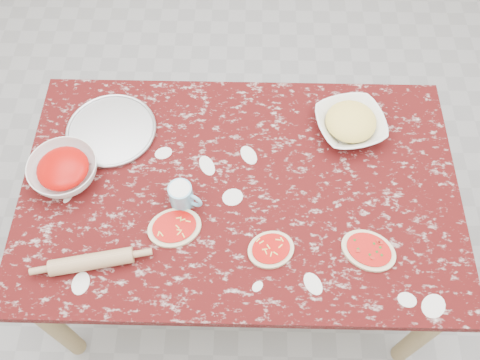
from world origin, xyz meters
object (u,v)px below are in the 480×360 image
(flour_mug, at_px, (182,195))
(pizza_tray, at_px, (111,131))
(worktable, at_px, (240,198))
(sauce_bowl, at_px, (64,171))
(rolling_pin, at_px, (91,262))
(cheese_bowl, at_px, (350,124))

(flour_mug, bearing_deg, pizza_tray, 134.86)
(pizza_tray, bearing_deg, worktable, -25.09)
(sauce_bowl, xyz_separation_m, flour_mug, (0.44, -0.10, 0.01))
(pizza_tray, height_order, rolling_pin, rolling_pin)
(worktable, height_order, sauce_bowl, sauce_bowl)
(flour_mug, bearing_deg, sauce_bowl, 167.18)
(worktable, xyz_separation_m, sauce_bowl, (-0.64, 0.03, 0.12))
(cheese_bowl, xyz_separation_m, rolling_pin, (-0.91, -0.58, -0.00))
(worktable, height_order, pizza_tray, pizza_tray)
(pizza_tray, bearing_deg, flour_mug, -45.14)
(flour_mug, xyz_separation_m, rolling_pin, (-0.28, -0.24, -0.02))
(pizza_tray, relative_size, flour_mug, 2.80)
(worktable, xyz_separation_m, cheese_bowl, (0.42, 0.27, 0.11))
(rolling_pin, bearing_deg, pizza_tray, 91.92)
(pizza_tray, xyz_separation_m, flour_mug, (0.30, -0.30, 0.04))
(sauce_bowl, relative_size, cheese_bowl, 0.97)
(worktable, distance_m, rolling_pin, 0.59)
(pizza_tray, xyz_separation_m, rolling_pin, (0.02, -0.55, 0.02))
(sauce_bowl, bearing_deg, cheese_bowl, 12.54)
(worktable, relative_size, rolling_pin, 5.82)
(pizza_tray, bearing_deg, sauce_bowl, -123.59)
(rolling_pin, bearing_deg, cheese_bowl, 32.57)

